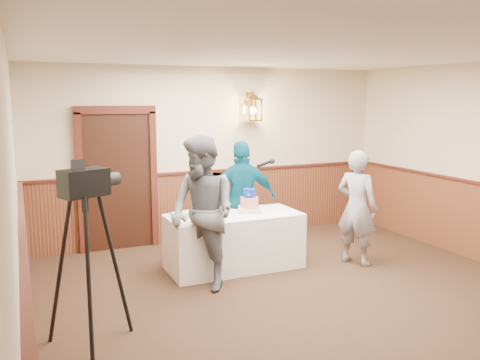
% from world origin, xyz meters
% --- Properties ---
extents(ground, '(7.00, 7.00, 0.00)m').
position_xyz_m(ground, '(0.00, 0.00, 0.00)').
color(ground, '#322013').
rests_on(ground, ground).
extents(room_shell, '(6.02, 7.02, 2.81)m').
position_xyz_m(room_shell, '(-0.05, 0.45, 1.52)').
color(room_shell, beige).
rests_on(room_shell, ground).
extents(display_table, '(1.80, 0.80, 0.75)m').
position_xyz_m(display_table, '(-0.34, 1.90, 0.38)').
color(display_table, white).
rests_on(display_table, ground).
extents(tiered_cake, '(0.41, 0.41, 0.32)m').
position_xyz_m(tiered_cake, '(-0.08, 1.96, 0.88)').
color(tiered_cake, beige).
rests_on(tiered_cake, display_table).
extents(sheet_cake_yellow, '(0.45, 0.41, 0.08)m').
position_xyz_m(sheet_cake_yellow, '(-0.73, 1.84, 0.79)').
color(sheet_cake_yellow, '#EBDF8D').
rests_on(sheet_cake_yellow, display_table).
extents(sheet_cake_green, '(0.32, 0.28, 0.07)m').
position_xyz_m(sheet_cake_green, '(-1.01, 2.01, 0.78)').
color(sheet_cake_green, '#91BF87').
rests_on(sheet_cake_green, display_table).
extents(interviewer, '(1.63, 1.11, 1.87)m').
position_xyz_m(interviewer, '(-0.97, 1.37, 0.94)').
color(interviewer, slate).
rests_on(interviewer, ground).
extents(baker, '(0.61, 0.70, 1.61)m').
position_xyz_m(baker, '(1.30, 1.39, 0.80)').
color(baker, gray).
rests_on(baker, ground).
extents(assistant_p, '(1.06, 0.63, 1.70)m').
position_xyz_m(assistant_p, '(-0.02, 2.32, 0.85)').
color(assistant_p, '#074A62').
rests_on(assistant_p, ground).
extents(tv_camera_rig, '(0.65, 0.62, 1.68)m').
position_xyz_m(tv_camera_rig, '(-2.43, 0.37, 0.76)').
color(tv_camera_rig, black).
rests_on(tv_camera_rig, ground).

